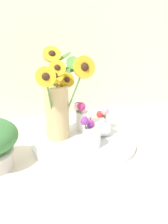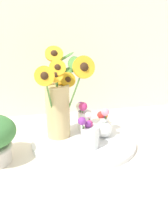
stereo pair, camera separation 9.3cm
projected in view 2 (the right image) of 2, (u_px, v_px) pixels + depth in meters
ground_plane at (92, 153)px, 0.90m from camera, size 6.00×6.00×0.00m
serving_tray at (84, 141)px, 0.98m from camera, size 0.46×0.46×0.02m
mason_jar_sunflowers at (59, 101)px, 0.95m from camera, size 0.25×0.23×0.39m
vase_small_center at (89, 134)px, 0.88m from camera, size 0.09×0.08×0.14m
vase_bulb_right at (104, 125)px, 0.97m from camera, size 0.08×0.08×0.14m
vase_small_back at (84, 116)px, 1.05m from camera, size 0.08×0.09×0.15m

